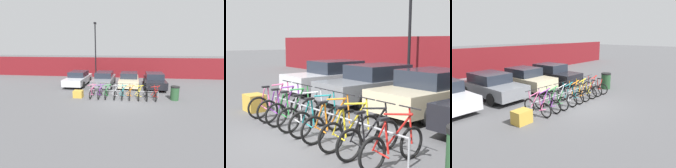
# 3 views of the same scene
# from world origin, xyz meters

# --- Properties ---
(ground_plane) EXTENTS (120.00, 120.00, 0.00)m
(ground_plane) POSITION_xyz_m (0.00, 0.00, 0.00)
(ground_plane) COLOR #4C4C4F
(hoarding_wall) EXTENTS (36.00, 0.16, 2.49)m
(hoarding_wall) POSITION_xyz_m (0.00, 9.50, 1.24)
(hoarding_wall) COLOR maroon
(hoarding_wall) RESTS_ON ground
(bike_rack) EXTENTS (5.34, 0.04, 0.57)m
(bike_rack) POSITION_xyz_m (0.06, 0.68, 0.50)
(bike_rack) COLOR gray
(bike_rack) RESTS_ON ground
(bicycle_pink) EXTENTS (0.68, 1.71, 1.05)m
(bicycle_pink) POSITION_xyz_m (-2.34, 0.53, 0.38)
(bicycle_pink) COLOR black
(bicycle_pink) RESTS_ON ground
(bicycle_purple) EXTENTS (0.68, 1.71, 1.05)m
(bicycle_purple) POSITION_xyz_m (-1.71, 0.53, 0.38)
(bicycle_purple) COLOR black
(bicycle_purple) RESTS_ON ground
(bicycle_green) EXTENTS (0.68, 1.71, 1.05)m
(bicycle_green) POSITION_xyz_m (-1.19, 0.53, 0.38)
(bicycle_green) COLOR black
(bicycle_green) RESTS_ON ground
(bicycle_silver) EXTENTS (0.68, 1.71, 1.05)m
(bicycle_silver) POSITION_xyz_m (-0.52, 0.53, 0.38)
(bicycle_silver) COLOR black
(bicycle_silver) RESTS_ON ground
(bicycle_teal) EXTENTS (0.68, 1.71, 1.05)m
(bicycle_teal) POSITION_xyz_m (0.05, 0.53, 0.38)
(bicycle_teal) COLOR black
(bicycle_teal) RESTS_ON ground
(bicycle_orange) EXTENTS (0.68, 1.71, 1.05)m
(bicycle_orange) POSITION_xyz_m (0.59, 0.53, 0.38)
(bicycle_orange) COLOR black
(bicycle_orange) RESTS_ON ground
(bicycle_yellow) EXTENTS (0.68, 1.71, 1.05)m
(bicycle_yellow) POSITION_xyz_m (1.25, 0.53, 0.38)
(bicycle_yellow) COLOR black
(bicycle_yellow) RESTS_ON ground
(bicycle_black) EXTENTS (0.68, 1.71, 1.05)m
(bicycle_black) POSITION_xyz_m (1.83, 0.53, 0.38)
(bicycle_black) COLOR black
(bicycle_black) RESTS_ON ground
(bicycle_red) EXTENTS (0.68, 1.71, 1.05)m
(bicycle_red) POSITION_xyz_m (2.46, 0.53, 0.38)
(bicycle_red) COLOR black
(bicycle_red) RESTS_ON ground
(car_silver) EXTENTS (1.91, 4.42, 1.40)m
(car_silver) POSITION_xyz_m (-4.73, 4.63, 0.69)
(car_silver) COLOR #B7B7BC
(car_silver) RESTS_ON ground
(car_grey) EXTENTS (1.91, 4.55, 1.40)m
(car_grey) POSITION_xyz_m (-2.05, 4.55, 0.69)
(car_grey) COLOR slate
(car_grey) RESTS_ON ground
(car_beige) EXTENTS (1.91, 4.14, 1.40)m
(car_beige) POSITION_xyz_m (0.39, 4.54, 0.69)
(car_beige) COLOR #C1B28E
(car_beige) RESTS_ON ground
(car_black) EXTENTS (1.91, 4.40, 1.40)m
(car_black) POSITION_xyz_m (2.81, 4.47, 0.69)
(car_black) COLOR black
(car_black) RESTS_ON ground
(lamp_post) EXTENTS (0.24, 0.44, 6.57)m
(lamp_post) POSITION_xyz_m (-3.76, 8.50, 3.64)
(lamp_post) COLOR black
(lamp_post) RESTS_ON ground
(trash_bin) EXTENTS (0.63, 0.63, 1.03)m
(trash_bin) POSITION_xyz_m (3.86, 0.58, 0.52)
(trash_bin) COLOR #234728
(trash_bin) RESTS_ON ground
(cargo_crate) EXTENTS (0.70, 0.56, 0.55)m
(cargo_crate) POSITION_xyz_m (-3.38, 0.33, 0.28)
(cargo_crate) COLOR #B28C33
(cargo_crate) RESTS_ON ground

